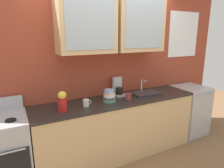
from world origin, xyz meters
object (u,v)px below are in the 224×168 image
at_px(cup_near_sink, 128,96).
at_px(coffee_maker, 118,89).
at_px(dishwasher, 189,110).
at_px(vase, 62,102).
at_px(bowl_stack, 109,96).
at_px(sink_faucet, 145,93).
at_px(cup_near_bowls, 86,103).
at_px(stove_range, 2,155).

height_order(cup_near_sink, coffee_maker, coffee_maker).
distance_m(dishwasher, coffee_maker, 1.59).
bearing_deg(cup_near_sink, vase, -178.43).
relative_size(bowl_stack, cup_near_sink, 1.67).
height_order(sink_faucet, cup_near_bowls, sink_faucet).
distance_m(stove_range, cup_near_bowls, 1.18).
xyz_separation_m(sink_faucet, vase, (-1.40, -0.13, 0.11)).
distance_m(cup_near_bowls, dishwasher, 2.17).
bearing_deg(stove_range, cup_near_bowls, -3.46).
relative_size(sink_faucet, coffee_maker, 1.59).
distance_m(stove_range, dishwasher, 3.17).
distance_m(sink_faucet, bowl_stack, 0.70).
xyz_separation_m(cup_near_bowls, dishwasher, (2.11, 0.06, -0.51)).
height_order(bowl_stack, cup_near_sink, bowl_stack).
height_order(sink_faucet, vase, vase).
height_order(vase, dishwasher, vase).
height_order(cup_near_bowls, coffee_maker, coffee_maker).
relative_size(stove_range, coffee_maker, 3.80).
bearing_deg(bowl_stack, cup_near_sink, -9.76).
distance_m(stove_range, coffee_maker, 1.80).
relative_size(cup_near_bowls, dishwasher, 0.13).
bearing_deg(vase, cup_near_bowls, 5.20).
bearing_deg(dishwasher, cup_near_sink, -177.52).
bearing_deg(vase, cup_near_sink, 1.57).
xyz_separation_m(sink_faucet, cup_near_bowls, (-1.07, -0.10, 0.03)).
bearing_deg(dishwasher, vase, -177.89).
height_order(stove_range, cup_near_sink, stove_range).
xyz_separation_m(bowl_stack, dishwasher, (1.73, 0.01, -0.54)).
height_order(vase, coffee_maker, coffee_maker).
relative_size(sink_faucet, cup_near_bowls, 3.88).
bearing_deg(dishwasher, bowl_stack, -179.62).
height_order(vase, cup_near_sink, vase).
bearing_deg(dishwasher, coffee_maker, 172.45).
height_order(sink_faucet, dishwasher, sink_faucet).
height_order(bowl_stack, dishwasher, bowl_stack).
relative_size(stove_range, dishwasher, 1.20).
xyz_separation_m(cup_near_sink, coffee_maker, (-0.03, 0.26, 0.06)).
relative_size(vase, cup_near_sink, 2.30).
xyz_separation_m(vase, cup_near_sink, (1.00, 0.03, -0.08)).
distance_m(sink_faucet, cup_near_bowls, 1.08).
xyz_separation_m(sink_faucet, bowl_stack, (-0.69, -0.05, 0.06)).
bearing_deg(sink_faucet, stove_range, -179.10).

